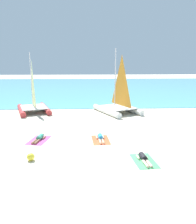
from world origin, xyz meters
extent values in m
plane|color=beige|center=(0.00, 10.00, 0.00)|extent=(120.00, 120.00, 0.00)
cube|color=#5BB2C1|center=(0.00, 32.19, 0.03)|extent=(120.00, 40.00, 0.05)
cylinder|color=white|center=(0.99, 10.01, 0.27)|extent=(2.52, 4.60, 0.55)
cylinder|color=white|center=(3.28, 11.07, 0.27)|extent=(2.52, 4.60, 0.55)
cube|color=silver|center=(2.23, 10.34, 0.58)|extent=(3.58, 3.85, 0.07)
cylinder|color=silver|center=(1.95, 10.96, 3.41)|extent=(0.11, 0.11, 5.73)
pyramid|color=orange|center=(2.42, 9.93, 3.24)|extent=(1.12, 2.32, 4.81)
cylinder|color=#CC3838|center=(-7.39, 10.67, 0.26)|extent=(2.01, 4.40, 0.51)
cylinder|color=#CC3838|center=(-5.18, 11.47, 0.26)|extent=(2.01, 4.40, 0.51)
cube|color=silver|center=(-6.21, 10.87, 0.55)|extent=(3.19, 3.51, 0.06)
cylinder|color=silver|center=(-6.43, 11.47, 3.19)|extent=(0.11, 0.11, 5.35)
pyramid|color=#EAEA99|center=(-6.07, 10.48, 3.03)|extent=(0.86, 2.24, 4.50)
cube|color=#D84C99|center=(-4.02, 2.57, 0.01)|extent=(1.45, 2.08, 0.01)
cylinder|color=#3FB28C|center=(-3.98, 2.76, 0.16)|extent=(0.42, 0.67, 0.30)
sphere|color=#8C6647|center=(-3.90, 3.16, 0.16)|extent=(0.22, 0.22, 0.22)
cylinder|color=#8C6647|center=(-4.20, 2.14, 0.08)|extent=(0.29, 0.79, 0.14)
cylinder|color=#8C6647|center=(-4.02, 2.11, 0.08)|extent=(0.29, 0.79, 0.14)
cylinder|color=#8C6647|center=(-4.17, 2.96, 0.07)|extent=(0.19, 0.46, 0.10)
cylinder|color=#8C6647|center=(-3.73, 2.87, 0.07)|extent=(0.19, 0.46, 0.10)
cube|color=#EA5933|center=(0.05, 2.43, 0.01)|extent=(1.23, 1.97, 0.01)
cylinder|color=#268CCC|center=(0.03, 2.63, 0.16)|extent=(0.34, 0.64, 0.30)
sphere|color=#D8AD84|center=(0.00, 3.04, 0.16)|extent=(0.22, 0.22, 0.22)
cylinder|color=#D8AD84|center=(-0.01, 1.97, 0.08)|extent=(0.19, 0.79, 0.14)
cylinder|color=#D8AD84|center=(0.17, 1.99, 0.08)|extent=(0.19, 0.79, 0.14)
cylinder|color=#D8AD84|center=(-0.20, 2.77, 0.07)|extent=(0.13, 0.46, 0.10)
cylinder|color=#D8AD84|center=(0.24, 2.80, 0.07)|extent=(0.13, 0.46, 0.10)
cube|color=#4CB266|center=(2.14, -0.87, 0.01)|extent=(1.28, 2.00, 0.01)
cylinder|color=black|center=(2.12, -0.67, 0.16)|extent=(0.36, 0.65, 0.30)
sphere|color=beige|center=(2.08, -0.27, 0.16)|extent=(0.22, 0.22, 0.22)
cylinder|color=beige|center=(2.09, -1.33, 0.08)|extent=(0.22, 0.79, 0.14)
cylinder|color=beige|center=(2.27, -1.31, 0.08)|extent=(0.22, 0.79, 0.14)
cylinder|color=beige|center=(1.89, -0.54, 0.07)|extent=(0.14, 0.46, 0.10)
cylinder|color=beige|center=(2.32, -0.50, 0.07)|extent=(0.14, 0.46, 0.10)
sphere|color=yellow|center=(-3.78, -0.56, 0.20)|extent=(0.40, 0.40, 0.40)
camera|label=1|loc=(-0.74, -11.88, 5.16)|focal=36.84mm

